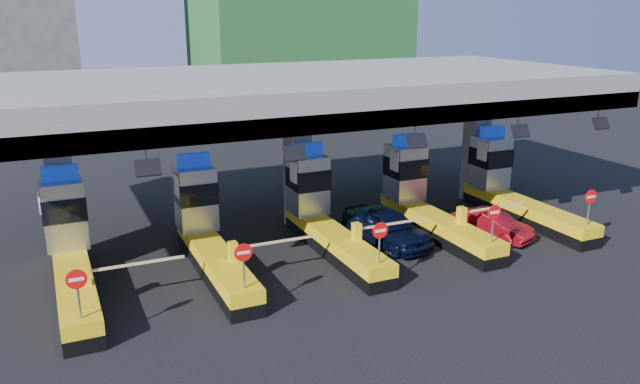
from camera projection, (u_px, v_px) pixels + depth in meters
name	position (u px, v px, depth m)	size (l,w,h in m)	color
ground	(325.00, 247.00, 26.51)	(120.00, 120.00, 0.00)	black
toll_canopy	(298.00, 94.00, 27.30)	(28.00, 12.09, 7.00)	slate
toll_lane_far_left	(70.00, 249.00, 22.42)	(4.43, 8.00, 4.16)	black
toll_lane_left	(206.00, 230.00, 24.39)	(4.43, 8.00, 4.16)	black
toll_lane_center	(322.00, 214.00, 26.36)	(4.43, 8.00, 4.16)	black
toll_lane_right	(422.00, 199.00, 28.34)	(4.43, 8.00, 4.16)	black
toll_lane_far_right	(509.00, 187.00, 30.31)	(4.43, 8.00, 4.16)	black
van	(387.00, 226.00, 26.66)	(1.85, 4.60, 1.57)	black
red_car	(492.00, 225.00, 27.44)	(1.25, 3.60, 1.18)	maroon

